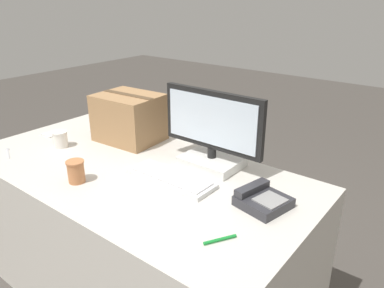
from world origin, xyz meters
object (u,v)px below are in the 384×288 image
Objects in this scene: monitor at (212,136)px; spoon at (8,152)px; cardboard_box at (129,118)px; pen_marker at (220,239)px; desk_phone at (262,200)px; paper_cup_right at (76,171)px; sticky_note_pad at (52,134)px; paper_cup_left at (60,139)px; keyboard at (171,178)px.

monitor reaches higher than spoon.
cardboard_box is 1.08m from pen_marker.
desk_phone is 0.84m from paper_cup_right.
pen_marker is at bearing -9.68° from sticky_note_pad.
monitor is at bearing 21.94° from paper_cup_left.
paper_cup_left is at bearing -173.96° from keyboard.
desk_phone reaches higher than pen_marker.
desk_phone is at bearing 2.45° from sticky_note_pad.
monitor reaches higher than paper_cup_left.
paper_cup_right is (-0.33, -0.27, 0.04)m from keyboard.
desk_phone is at bearing -10.43° from cardboard_box.
monitor is 1.48× the size of cardboard_box.
monitor is at bearing 78.45° from keyboard.
paper_cup_right is 0.56m from cardboard_box.
monitor is 0.30m from keyboard.
cardboard_box is at bearing -102.00° from spoon.
cardboard_box reaches higher than keyboard.
sticky_note_pad reaches higher than spoon.
cardboard_box reaches higher than pen_marker.
paper_cup_right is at bearing -126.32° from monitor.
paper_cup_right is at bearing -154.05° from spoon.
cardboard_box is (0.39, 0.54, 0.13)m from spoon.
cardboard_box is at bearing 28.19° from sticky_note_pad.
sticky_note_pad is (-0.22, 0.08, -0.04)m from paper_cup_left.
sticky_note_pad is at bearing 179.94° from keyboard.
keyboard is at bearing 5.65° from paper_cup_left.
paper_cup_left reaches higher than pen_marker.
paper_cup_left is at bearing 112.56° from pen_marker.
paper_cup_right is at bearing -144.10° from desk_phone.
paper_cup_right is (-0.39, -0.52, -0.11)m from monitor.
keyboard is 0.76m from paper_cup_left.
keyboard is at bearing -101.94° from monitor.
cardboard_box reaches higher than paper_cup_right.
pen_marker is at bearing -7.59° from paper_cup_left.
pen_marker is (0.38, -0.48, -0.16)m from monitor.
paper_cup_left is at bearing -161.25° from desk_phone.
spoon is 0.40× the size of cardboard_box.
desk_phone is at bearing 29.84° from pen_marker.
paper_cup_right reaches higher than pen_marker.
monitor reaches higher than pen_marker.
desk_phone reaches higher than spoon.
paper_cup_left is at bearing -103.02° from spoon.
paper_cup_left is 0.80× the size of pen_marker.
pen_marker is (0.96, -0.48, -0.13)m from cardboard_box.
sticky_note_pad is at bearing 110.46° from pen_marker.
paper_cup_left is 0.40m from cardboard_box.
paper_cup_right is 0.77m from pen_marker.
paper_cup_right is at bearing -69.08° from cardboard_box.
monitor is 1.13m from spoon.
pen_marker is at bearing -78.38° from desk_phone.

